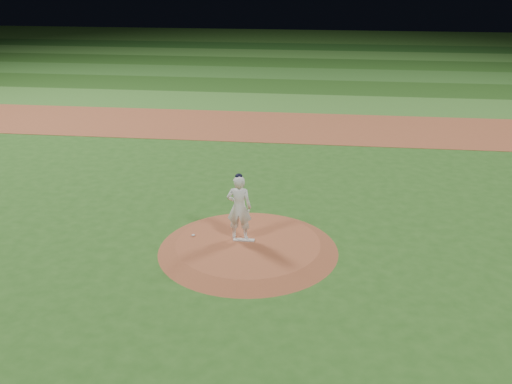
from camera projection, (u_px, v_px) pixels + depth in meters
The scene contains 12 objects.
ground at pixel (248, 250), 17.46m from camera, with size 120.00×120.00×0.00m, color #2C5E1E.
infield_dirt_band at pixel (283, 127), 30.33m from camera, with size 70.00×6.00×0.02m, color #9B5030.
outfield_stripe_0 at pixel (290, 103), 35.39m from camera, with size 70.00×5.00×0.02m, color #3D792C.
outfield_stripe_1 at pixel (294, 87), 39.99m from camera, with size 70.00×5.00×0.02m, color #224D18.
outfield_stripe_2 at pixel (298, 74), 44.58m from camera, with size 70.00×5.00×0.02m, color #316725.
outfield_stripe_3 at pixel (301, 63), 49.18m from camera, with size 70.00×5.00×0.02m, color #224F19.
outfield_stripe_4 at pixel (304, 54), 53.78m from camera, with size 70.00×5.00×0.02m, color #387129.
outfield_stripe_5 at pixel (306, 47), 58.38m from camera, with size 70.00×5.00×0.02m, color #1C4917.
pitchers_mound at pixel (248, 246), 17.42m from camera, with size 5.50×5.50×0.25m, color #A35332.
pitching_rubber at pixel (244, 240), 17.48m from camera, with size 0.65×0.16×0.03m, color silver.
rosin_bag at pixel (193, 235), 17.75m from camera, with size 0.11×0.11×0.06m, color silver.
pitcher_on_mound at pixel (239, 207), 17.23m from camera, with size 0.76×0.50×2.13m.
Camera 1 is at (2.10, -15.37, 8.22)m, focal length 40.00 mm.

